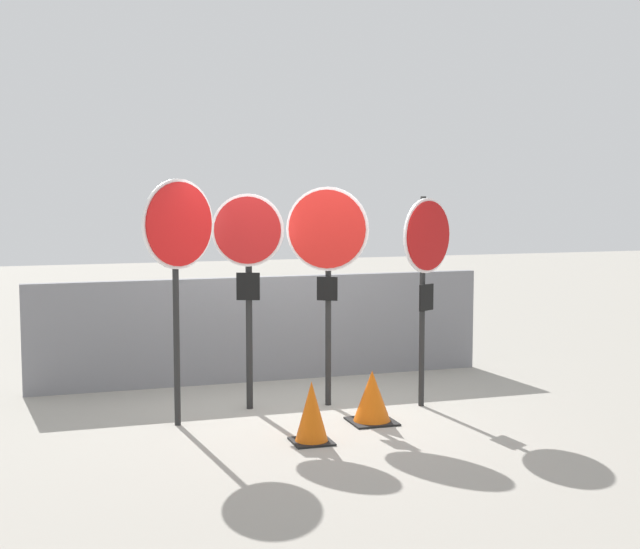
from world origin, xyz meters
The scene contains 8 objects.
ground_plane centered at (0.00, 0.00, 0.00)m, with size 40.00×40.00×0.00m, color gray.
fence_back centered at (0.00, 1.56, 0.65)m, with size 5.70×0.12×1.30m.
stop_sign_0 centered at (-1.32, -0.27, 1.85)m, with size 0.77×0.48×2.47m.
stop_sign_1 centered at (-0.51, 0.17, 1.68)m, with size 0.73×0.30×2.32m.
stop_sign_2 centered at (0.34, 0.06, 1.76)m, with size 0.80×0.48×2.39m.
stop_sign_3 centered at (1.35, -0.28, 1.69)m, with size 0.72×0.41×2.29m.
traffic_cone_0 centered at (0.56, -0.73, 0.26)m, with size 0.46×0.46×0.54m.
traffic_cone_1 centered at (-0.24, -1.24, 0.29)m, with size 0.37×0.37×0.59m.
Camera 1 is at (-2.65, -9.03, 2.37)m, focal length 50.00 mm.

